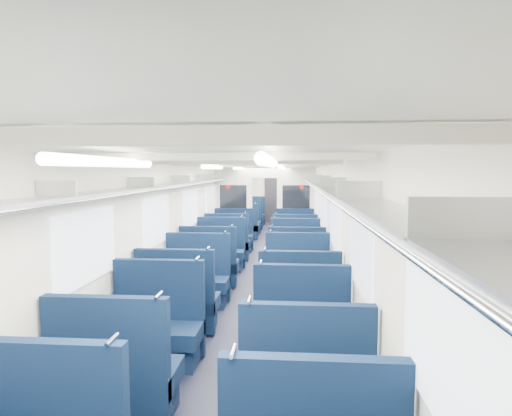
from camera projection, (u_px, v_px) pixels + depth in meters
name	position (u px, v px, depth m)	size (l,w,h in m)	color
floor	(258.00, 269.00, 9.53)	(2.80, 18.00, 0.01)	black
ceiling	(258.00, 164.00, 9.32)	(2.80, 18.00, 0.01)	white
wall_left	(196.00, 216.00, 9.53)	(0.02, 18.00, 2.35)	silver
dado_left	(197.00, 253.00, 9.60)	(0.03, 17.90, 0.70)	#0F1C32
wall_right	(322.00, 217.00, 9.32)	(0.02, 18.00, 2.35)	silver
dado_right	(320.00, 255.00, 9.39)	(0.03, 17.90, 0.70)	#0F1C32
wall_far	(273.00, 194.00, 18.36)	(2.80, 0.02, 2.35)	silver
luggage_rack_left	(204.00, 181.00, 9.45)	(0.36, 17.40, 0.18)	#B2B5BA
luggage_rack_right	(313.00, 181.00, 9.26)	(0.36, 17.40, 0.18)	#B2B5BA
windows	(257.00, 208.00, 8.95)	(2.78, 15.60, 0.75)	white
ceiling_fittings	(257.00, 167.00, 9.07)	(2.70, 16.06, 0.11)	white
end_door	(273.00, 199.00, 18.32)	(0.75, 0.06, 2.00)	black
bulkhead	(265.00, 205.00, 11.85)	(2.80, 0.10, 2.35)	white
seat_4	(115.00, 380.00, 3.72)	(1.07, 0.59, 1.20)	#0C1F3C
seat_5	(305.00, 392.00, 3.53)	(1.07, 0.59, 1.20)	#0C1F3C
seat_6	(156.00, 330.00, 4.88)	(1.07, 0.59, 1.20)	#0C1F3C
seat_7	(302.00, 340.00, 4.61)	(1.07, 0.59, 1.20)	#0C1F3C
seat_8	(178.00, 304.00, 5.83)	(1.07, 0.59, 1.20)	#0C1F3C
seat_9	(299.00, 307.00, 5.70)	(1.07, 0.59, 1.20)	#0C1F3C
seat_10	(197.00, 282.00, 7.00)	(1.07, 0.59, 1.20)	#0C1F3C
seat_11	(297.00, 281.00, 7.03)	(1.07, 0.59, 1.20)	#0C1F3C
seat_12	(209.00, 267.00, 8.13)	(1.07, 0.59, 1.20)	#0C1F3C
seat_13	(296.00, 268.00, 8.04)	(1.07, 0.59, 1.20)	#0C1F3C
seat_14	(220.00, 253.00, 9.42)	(1.07, 0.59, 1.20)	#0C1F3C
seat_15	(295.00, 256.00, 9.17)	(1.07, 0.59, 1.20)	#0C1F3C
seat_16	(227.00, 245.00, 10.49)	(1.07, 0.59, 1.20)	#0C1F3C
seat_17	(295.00, 246.00, 10.31)	(1.07, 0.59, 1.20)	#0C1F3C
seat_18	(233.00, 238.00, 11.61)	(1.07, 0.59, 1.20)	#0C1F3C
seat_19	(294.00, 238.00, 11.54)	(1.07, 0.59, 1.20)	#0C1F3C
seat_20	(242.00, 228.00, 13.65)	(1.07, 0.59, 1.20)	#0C1F3C
seat_21	(293.00, 228.00, 13.59)	(1.07, 0.59, 1.20)	#0C1F3C
seat_22	(245.00, 224.00, 14.69)	(1.07, 0.59, 1.20)	#0C1F3C
seat_23	(293.00, 224.00, 14.71)	(1.07, 0.59, 1.20)	#0C1F3C
seat_24	(249.00, 220.00, 15.91)	(1.07, 0.59, 1.20)	#0C1F3C
seat_25	(293.00, 220.00, 15.77)	(1.07, 0.59, 1.20)	#0C1F3C
seat_26	(251.00, 216.00, 17.09)	(1.07, 0.59, 1.20)	#0C1F3C
seat_27	(293.00, 217.00, 16.92)	(1.07, 0.59, 1.20)	#0C1F3C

